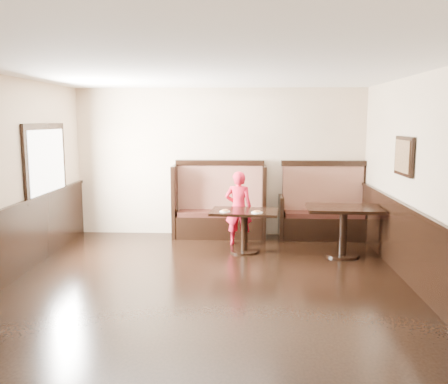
# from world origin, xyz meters

# --- Properties ---
(ground) EXTENTS (7.00, 7.00, 0.00)m
(ground) POSITION_xyz_m (0.00, 0.00, 0.00)
(ground) COLOR black
(ground) RESTS_ON ground
(room_shell) EXTENTS (7.00, 7.00, 7.00)m
(room_shell) POSITION_xyz_m (-0.30, 0.28, 0.67)
(room_shell) COLOR beige
(room_shell) RESTS_ON ground
(booth_main) EXTENTS (1.75, 0.72, 1.45)m
(booth_main) POSITION_xyz_m (0.00, 3.30, 0.53)
(booth_main) COLOR black
(booth_main) RESTS_ON ground
(booth_neighbor) EXTENTS (1.65, 0.72, 1.45)m
(booth_neighbor) POSITION_xyz_m (1.95, 3.29, 0.48)
(booth_neighbor) COLOR black
(booth_neighbor) RESTS_ON ground
(table_main) EXTENTS (1.17, 0.79, 0.71)m
(table_main) POSITION_xyz_m (0.48, 2.23, 0.54)
(table_main) COLOR black
(table_main) RESTS_ON ground
(table_neighbor) EXTENTS (1.20, 0.81, 0.81)m
(table_neighbor) POSITION_xyz_m (2.08, 2.07, 0.61)
(table_neighbor) COLOR black
(table_neighbor) RESTS_ON ground
(child) EXTENTS (0.51, 0.37, 1.32)m
(child) POSITION_xyz_m (0.37, 2.70, 0.66)
(child) COLOR red
(child) RESTS_ON ground
(pizza_plate_left) EXTENTS (0.18, 0.18, 0.03)m
(pizza_plate_left) POSITION_xyz_m (0.16, 2.11, 0.72)
(pizza_plate_left) COLOR white
(pizza_plate_left) RESTS_ON table_main
(pizza_plate_right) EXTENTS (0.19, 0.19, 0.03)m
(pizza_plate_right) POSITION_xyz_m (0.68, 2.04, 0.72)
(pizza_plate_right) COLOR white
(pizza_plate_right) RESTS_ON table_main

